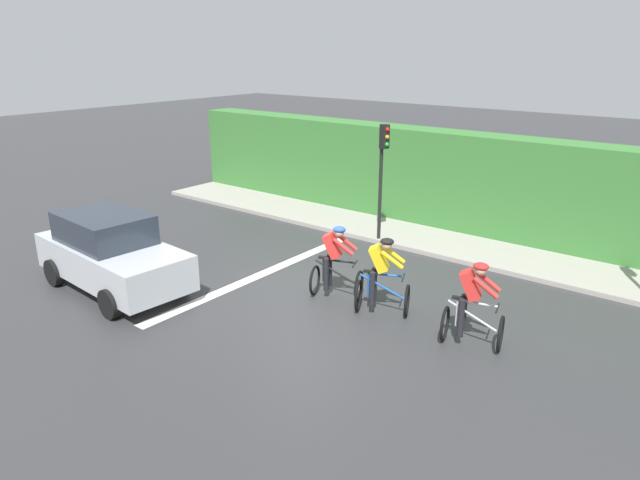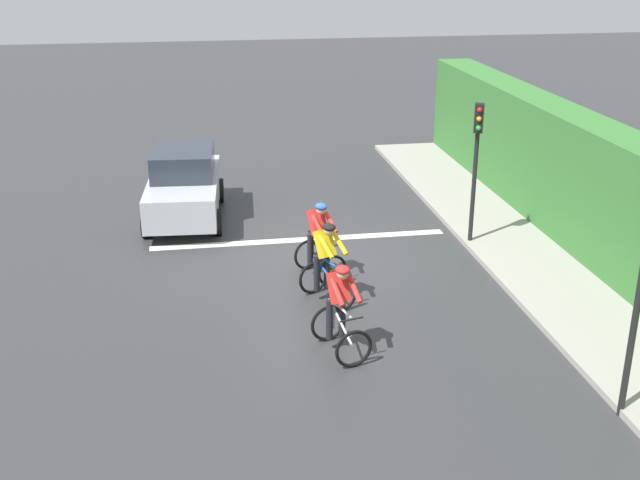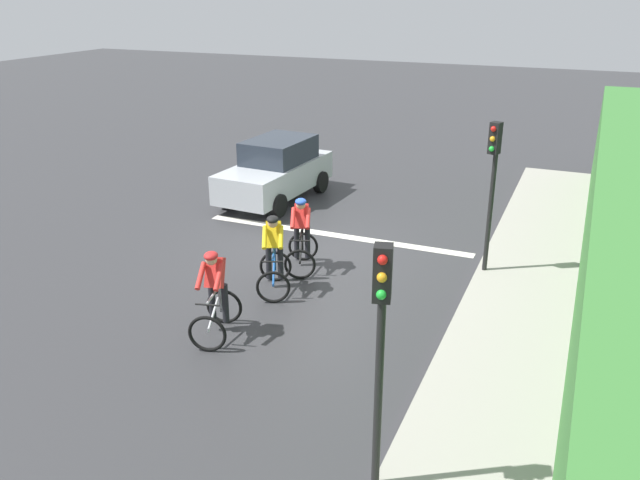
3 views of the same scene
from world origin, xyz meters
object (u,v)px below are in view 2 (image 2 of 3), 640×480
at_px(cyclist_mid, 319,242).
at_px(traffic_light_near_crossing, 476,153).
at_px(cyclist_second, 326,264).
at_px(car_silver, 184,185).
at_px(cyclist_lead, 340,311).

height_order(cyclist_mid, traffic_light_near_crossing, traffic_light_near_crossing).
bearing_deg(cyclist_second, car_silver, -63.92).
distance_m(cyclist_second, traffic_light_near_crossing, 4.73).
xyz_separation_m(cyclist_second, cyclist_mid, (-0.05, -1.23, 0.00)).
distance_m(car_silver, traffic_light_near_crossing, 7.33).
relative_size(cyclist_second, car_silver, 0.39).
bearing_deg(cyclist_mid, cyclist_second, 87.60).
height_order(car_silver, traffic_light_near_crossing, traffic_light_near_crossing).
bearing_deg(traffic_light_near_crossing, cyclist_mid, 17.65).
height_order(cyclist_lead, cyclist_second, same).
relative_size(cyclist_second, traffic_light_near_crossing, 0.50).
xyz_separation_m(cyclist_lead, cyclist_second, (-0.12, -2.04, 0.00)).
bearing_deg(cyclist_second, cyclist_mid, -92.40).
relative_size(cyclist_lead, cyclist_mid, 1.00).
xyz_separation_m(cyclist_mid, car_silver, (2.75, -4.29, 0.08)).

